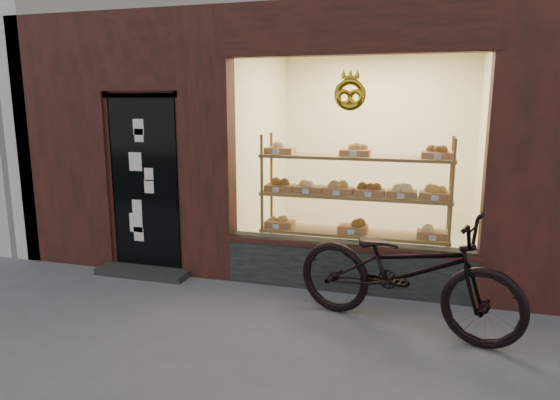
% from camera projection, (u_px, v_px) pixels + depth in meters
% --- Properties ---
extents(ground, '(90.00, 90.00, 0.00)m').
position_uv_depth(ground, '(243.00, 384.00, 3.74)').
color(ground, '#515151').
extents(display_shelf, '(2.20, 0.45, 1.70)m').
position_uv_depth(display_shelf, '(354.00, 207.00, 5.85)').
color(display_shelf, brown).
rests_on(display_shelf, ground).
extents(bicycle, '(2.25, 1.30, 1.12)m').
position_uv_depth(bicycle, '(405.00, 271.00, 4.58)').
color(bicycle, black).
rests_on(bicycle, ground).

